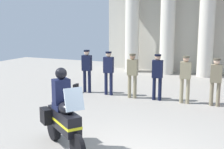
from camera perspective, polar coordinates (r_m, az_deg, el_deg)
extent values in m
cube|color=beige|center=(17.27, 18.26, 10.58)|extent=(11.86, 0.30, 6.32)
cylinder|color=beige|center=(17.16, 3.95, 9.94)|extent=(0.80, 0.80, 5.64)
cylinder|color=beige|center=(16.60, 10.73, 9.78)|extent=(0.80, 0.80, 5.64)
cylinder|color=beige|center=(16.27, 17.87, 9.46)|extent=(0.80, 0.80, 5.64)
cylinder|color=black|center=(12.23, -5.30, -1.33)|extent=(0.13, 0.13, 0.92)
cylinder|color=black|center=(12.13, -4.38, -1.41)|extent=(0.13, 0.13, 0.92)
cube|color=black|center=(12.05, -4.90, 2.24)|extent=(0.40, 0.25, 0.63)
sphere|color=beige|center=(12.00, -4.93, 4.23)|extent=(0.21, 0.21, 0.21)
cylinder|color=black|center=(11.99, -4.93, 4.60)|extent=(0.24, 0.24, 0.06)
cylinder|color=#141938|center=(11.78, -1.16, -1.78)|extent=(0.13, 0.13, 0.90)
cylinder|color=#141938|center=(11.70, -0.18, -1.86)|extent=(0.13, 0.13, 0.90)
cube|color=#141938|center=(11.60, -0.68, 1.86)|extent=(0.40, 0.25, 0.63)
sphere|color=beige|center=(11.55, -0.68, 3.92)|extent=(0.21, 0.21, 0.21)
cylinder|color=black|center=(11.54, -0.68, 4.31)|extent=(0.24, 0.24, 0.06)
cylinder|color=#847A5B|center=(11.33, 3.41, -2.32)|extent=(0.13, 0.13, 0.88)
cylinder|color=#847A5B|center=(11.26, 4.46, -2.41)|extent=(0.13, 0.13, 0.88)
cube|color=#847A5B|center=(11.16, 3.98, 1.38)|extent=(0.40, 0.25, 0.61)
sphere|color=tan|center=(11.10, 4.00, 3.46)|extent=(0.21, 0.21, 0.21)
cylinder|color=#4F4937|center=(11.09, 4.01, 3.86)|extent=(0.24, 0.24, 0.06)
cylinder|color=black|center=(11.11, 8.14, -2.75)|extent=(0.13, 0.13, 0.85)
cylinder|color=black|center=(11.06, 9.24, -2.84)|extent=(0.13, 0.13, 0.85)
cube|color=black|center=(10.94, 8.80, 1.05)|extent=(0.40, 0.25, 0.66)
sphere|color=tan|center=(10.88, 8.86, 3.31)|extent=(0.21, 0.21, 0.21)
cylinder|color=black|center=(10.87, 8.87, 3.72)|extent=(0.24, 0.24, 0.06)
cylinder|color=gray|center=(10.87, 13.31, -3.07)|extent=(0.13, 0.13, 0.91)
cylinder|color=gray|center=(10.84, 14.46, -3.16)|extent=(0.13, 0.13, 0.91)
cube|color=gray|center=(10.71, 14.05, 0.79)|extent=(0.40, 0.25, 0.59)
sphere|color=tan|center=(10.65, 14.15, 2.93)|extent=(0.21, 0.21, 0.21)
cylinder|color=brown|center=(10.64, 14.17, 3.35)|extent=(0.24, 0.24, 0.06)
cylinder|color=#7A7056|center=(10.82, 18.70, -3.58)|extent=(0.13, 0.13, 0.84)
cylinder|color=#7A7056|center=(10.81, 19.86, -3.66)|extent=(0.13, 0.13, 0.84)
cube|color=#7A7056|center=(10.67, 19.51, 0.18)|extent=(0.40, 0.25, 0.62)
sphere|color=beige|center=(10.61, 19.64, 2.38)|extent=(0.21, 0.21, 0.21)
cylinder|color=#494334|center=(10.60, 19.67, 2.81)|extent=(0.24, 0.24, 0.06)
cylinder|color=black|center=(6.30, -6.67, -14.05)|extent=(0.58, 0.46, 0.64)
cylinder|color=black|center=(7.55, -11.20, -9.96)|extent=(0.60, 0.49, 0.64)
cube|color=black|center=(6.78, -9.25, -8.69)|extent=(1.19, 0.99, 0.44)
ellipsoid|color=black|center=(6.54, -8.85, -6.42)|extent=(0.61, 0.57, 0.26)
cube|color=yellow|center=(6.78, -9.25, -8.85)|extent=(1.21, 1.01, 0.06)
cube|color=silver|center=(6.06, -7.35, -4.78)|extent=(0.36, 0.42, 0.47)
cube|color=black|center=(7.31, -8.78, -7.26)|extent=(0.40, 0.36, 0.36)
cube|color=black|center=(7.14, -12.69, -7.81)|extent=(0.40, 0.36, 0.36)
cube|color=#141938|center=(6.80, -9.70, -6.08)|extent=(0.52, 0.51, 0.14)
cube|color=#141938|center=(6.71, -9.79, -3.21)|extent=(0.42, 0.44, 0.56)
sphere|color=black|center=(6.61, -9.83, 0.22)|extent=(0.26, 0.26, 0.26)
cube|color=black|center=(12.26, -7.01, -2.66)|extent=(0.10, 0.32, 0.36)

